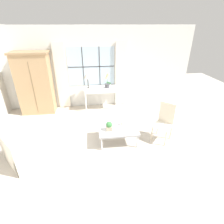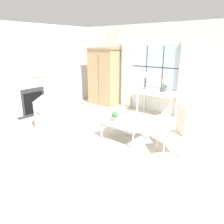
{
  "view_description": "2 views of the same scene",
  "coord_description": "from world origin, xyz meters",
  "px_view_note": "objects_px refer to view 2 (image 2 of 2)",
  "views": [
    {
      "loc": [
        -0.06,
        -3.21,
        2.84
      ],
      "look_at": [
        0.44,
        0.71,
        0.82
      ],
      "focal_mm": 28.0,
      "sensor_mm": 36.0,
      "label": 1
    },
    {
      "loc": [
        3.37,
        -3.39,
        2.19
      ],
      "look_at": [
        0.37,
        0.35,
        0.69
      ],
      "focal_mm": 35.0,
      "sensor_mm": 36.0,
      "label": 2
    }
  ],
  "objects_px": {
    "side_chair_wooden": "(176,129)",
    "coffee_table": "(125,124)",
    "fireplace": "(31,93)",
    "table_lamp": "(145,75)",
    "console_table": "(157,93)",
    "potted_plant_small": "(115,116)",
    "pillar_candle": "(134,119)",
    "armchair_upholstered": "(55,116)",
    "armoire": "(103,77)",
    "potted_orchid": "(164,85)"
  },
  "relations": [
    {
      "from": "side_chair_wooden",
      "to": "pillar_candle",
      "type": "bearing_deg",
      "value": 172.41
    },
    {
      "from": "table_lamp",
      "to": "armchair_upholstered",
      "type": "relative_size",
      "value": 0.45
    },
    {
      "from": "potted_plant_small",
      "to": "pillar_candle",
      "type": "relative_size",
      "value": 1.57
    },
    {
      "from": "side_chair_wooden",
      "to": "pillar_candle",
      "type": "xyz_separation_m",
      "value": [
        -1.09,
        0.15,
        -0.08
      ]
    },
    {
      "from": "armoire",
      "to": "potted_plant_small",
      "type": "bearing_deg",
      "value": -44.14
    },
    {
      "from": "side_chair_wooden",
      "to": "table_lamp",
      "type": "bearing_deg",
      "value": 133.2
    },
    {
      "from": "armoire",
      "to": "console_table",
      "type": "relative_size",
      "value": 1.7
    },
    {
      "from": "potted_plant_small",
      "to": "armchair_upholstered",
      "type": "bearing_deg",
      "value": -170.09
    },
    {
      "from": "armoire",
      "to": "console_table",
      "type": "bearing_deg",
      "value": 0.12
    },
    {
      "from": "potted_orchid",
      "to": "table_lamp",
      "type": "bearing_deg",
      "value": 177.16
    },
    {
      "from": "armoire",
      "to": "potted_orchid",
      "type": "bearing_deg",
      "value": -0.8
    },
    {
      "from": "table_lamp",
      "to": "potted_orchid",
      "type": "xyz_separation_m",
      "value": [
        0.67,
        -0.03,
        -0.26
      ]
    },
    {
      "from": "armoire",
      "to": "side_chair_wooden",
      "type": "xyz_separation_m",
      "value": [
        3.73,
        -2.1,
        -0.47
      ]
    },
    {
      "from": "potted_orchid",
      "to": "armoire",
      "type": "bearing_deg",
      "value": 179.2
    },
    {
      "from": "fireplace",
      "to": "pillar_candle",
      "type": "relative_size",
      "value": 13.32
    },
    {
      "from": "side_chair_wooden",
      "to": "coffee_table",
      "type": "relative_size",
      "value": 1.02
    },
    {
      "from": "armoire",
      "to": "table_lamp",
      "type": "height_order",
      "value": "armoire"
    },
    {
      "from": "fireplace",
      "to": "table_lamp",
      "type": "height_order",
      "value": "fireplace"
    },
    {
      "from": "table_lamp",
      "to": "console_table",
      "type": "bearing_deg",
      "value": 0.69
    },
    {
      "from": "armoire",
      "to": "potted_plant_small",
      "type": "xyz_separation_m",
      "value": [
        2.24,
        -2.18,
        -0.5
      ]
    },
    {
      "from": "console_table",
      "to": "coffee_table",
      "type": "relative_size",
      "value": 1.21
    },
    {
      "from": "table_lamp",
      "to": "coffee_table",
      "type": "xyz_separation_m",
      "value": [
        0.72,
        -2.1,
        -0.88
      ]
    },
    {
      "from": "console_table",
      "to": "potted_plant_small",
      "type": "bearing_deg",
      "value": -88.94
    },
    {
      "from": "table_lamp",
      "to": "potted_orchid",
      "type": "bearing_deg",
      "value": -2.84
    },
    {
      "from": "table_lamp",
      "to": "pillar_candle",
      "type": "height_order",
      "value": "table_lamp"
    },
    {
      "from": "side_chair_wooden",
      "to": "potted_plant_small",
      "type": "distance_m",
      "value": 1.49
    },
    {
      "from": "armchair_upholstered",
      "to": "potted_plant_small",
      "type": "distance_m",
      "value": 1.94
    },
    {
      "from": "console_table",
      "to": "potted_plant_small",
      "type": "distance_m",
      "value": 2.19
    },
    {
      "from": "fireplace",
      "to": "armoire",
      "type": "height_order",
      "value": "armoire"
    },
    {
      "from": "table_lamp",
      "to": "coffee_table",
      "type": "distance_m",
      "value": 2.39
    },
    {
      "from": "armchair_upholstered",
      "to": "side_chair_wooden",
      "type": "height_order",
      "value": "side_chair_wooden"
    },
    {
      "from": "fireplace",
      "to": "side_chair_wooden",
      "type": "height_order",
      "value": "fireplace"
    },
    {
      "from": "table_lamp",
      "to": "side_chair_wooden",
      "type": "bearing_deg",
      "value": -46.8
    },
    {
      "from": "armoire",
      "to": "pillar_candle",
      "type": "distance_m",
      "value": 3.33
    },
    {
      "from": "side_chair_wooden",
      "to": "pillar_candle",
      "type": "distance_m",
      "value": 1.11
    },
    {
      "from": "potted_orchid",
      "to": "fireplace",
      "type": "bearing_deg",
      "value": -145.81
    },
    {
      "from": "table_lamp",
      "to": "coffee_table",
      "type": "bearing_deg",
      "value": -70.95
    },
    {
      "from": "fireplace",
      "to": "armoire",
      "type": "distance_m",
      "value": 2.59
    },
    {
      "from": "table_lamp",
      "to": "armchair_upholstered",
      "type": "height_order",
      "value": "table_lamp"
    },
    {
      "from": "coffee_table",
      "to": "potted_plant_small",
      "type": "distance_m",
      "value": 0.3
    },
    {
      "from": "coffee_table",
      "to": "pillar_candle",
      "type": "bearing_deg",
      "value": 42.48
    },
    {
      "from": "armoire",
      "to": "potted_plant_small",
      "type": "relative_size",
      "value": 8.5
    },
    {
      "from": "potted_orchid",
      "to": "armchair_upholstered",
      "type": "xyz_separation_m",
      "value": [
        -2.06,
        -2.47,
        -0.75
      ]
    },
    {
      "from": "table_lamp",
      "to": "potted_orchid",
      "type": "height_order",
      "value": "table_lamp"
    },
    {
      "from": "console_table",
      "to": "potted_plant_small",
      "type": "relative_size",
      "value": 5.0
    },
    {
      "from": "console_table",
      "to": "pillar_candle",
      "type": "height_order",
      "value": "console_table"
    },
    {
      "from": "side_chair_wooden",
      "to": "coffee_table",
      "type": "distance_m",
      "value": 1.26
    },
    {
      "from": "potted_orchid",
      "to": "potted_plant_small",
      "type": "bearing_deg",
      "value": -94.71
    },
    {
      "from": "potted_plant_small",
      "to": "pillar_candle",
      "type": "distance_m",
      "value": 0.45
    },
    {
      "from": "fireplace",
      "to": "table_lamp",
      "type": "xyz_separation_m",
      "value": [
        2.76,
        2.36,
        0.56
      ]
    }
  ]
}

